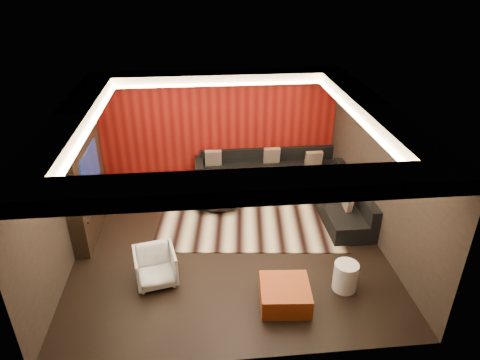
{
  "coord_description": "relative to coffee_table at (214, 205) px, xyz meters",
  "views": [
    {
      "loc": [
        -0.48,
        -7.26,
        5.19
      ],
      "look_at": [
        0.3,
        0.6,
        1.05
      ],
      "focal_mm": 32.0,
      "sensor_mm": 36.0,
      "label": 1
    }
  ],
  "objects": [
    {
      "name": "tv_shelf",
      "position": [
        -2.45,
        -0.59,
        0.58
      ],
      "size": [
        0.04,
        1.6,
        0.04
      ],
      "primitive_type": "cube",
      "color": "black",
      "rests_on": "ground"
    },
    {
      "name": "coffee_table",
      "position": [
        0.0,
        0.0,
        0.0
      ],
      "size": [
        1.46,
        1.46,
        0.2
      ],
      "primitive_type": "cylinder",
      "rotation": [
        0.0,
        0.0,
        -0.3
      ],
      "color": "black",
      "rests_on": "rug"
    },
    {
      "name": "orange_ottoman",
      "position": [
        1.04,
        -3.12,
        0.06
      ],
      "size": [
        0.88,
        0.88,
        0.36
      ],
      "primitive_type": "cube",
      "rotation": [
        0.0,
        0.0,
        -0.08
      ],
      "color": "#924112",
      "rests_on": "floor"
    },
    {
      "name": "ceiling",
      "position": [
        0.24,
        -1.19,
        2.69
      ],
      "size": [
        6.0,
        6.0,
        0.02
      ],
      "primitive_type": "cube",
      "color": "silver",
      "rests_on": "ground"
    },
    {
      "name": "tv_surround",
      "position": [
        -2.61,
        -0.59,
        0.98
      ],
      "size": [
        0.3,
        2.0,
        2.2
      ],
      "primitive_type": "cube",
      "color": "black",
      "rests_on": "ground"
    },
    {
      "name": "floor",
      "position": [
        0.24,
        -1.19,
        -0.13
      ],
      "size": [
        6.0,
        6.0,
        0.02
      ],
      "primitive_type": "cube",
      "color": "black",
      "rests_on": "ground"
    },
    {
      "name": "soffit_right",
      "position": [
        2.94,
        -1.19,
        2.57
      ],
      "size": [
        0.6,
        4.8,
        0.22
      ],
      "primitive_type": "cube",
      "color": "silver",
      "rests_on": "ground"
    },
    {
      "name": "throw_pillows",
      "position": [
        1.76,
        0.83,
        0.5
      ],
      "size": [
        3.01,
        2.75,
        0.5
      ],
      "color": "beige",
      "rests_on": "sectional_sofa"
    },
    {
      "name": "rug",
      "position": [
        0.79,
        -0.23,
        -0.11
      ],
      "size": [
        4.29,
        3.4,
        0.02
      ],
      "primitive_type": "cube",
      "rotation": [
        0.0,
        0.0,
        -0.1
      ],
      "color": "beige",
      "rests_on": "floor"
    },
    {
      "name": "cove_back",
      "position": [
        0.24,
        1.17,
        2.48
      ],
      "size": [
        4.8,
        0.08,
        0.04
      ],
      "primitive_type": "cube",
      "color": "#FFD899",
      "rests_on": "ground"
    },
    {
      "name": "tv_screen",
      "position": [
        -2.45,
        -0.59,
        1.33
      ],
      "size": [
        0.04,
        1.3,
        0.8
      ],
      "primitive_type": "cube",
      "color": "black",
      "rests_on": "ground"
    },
    {
      "name": "soffit_left",
      "position": [
        -2.46,
        -1.19,
        2.57
      ],
      "size": [
        0.6,
        4.8,
        0.22
      ],
      "primitive_type": "cube",
      "color": "silver",
      "rests_on": "ground"
    },
    {
      "name": "wall_left",
      "position": [
        -2.77,
        -1.19,
        1.28
      ],
      "size": [
        0.02,
        6.0,
        2.8
      ],
      "primitive_type": "cube",
      "color": "black",
      "rests_on": "ground"
    },
    {
      "name": "cove_right",
      "position": [
        2.6,
        -1.19,
        2.48
      ],
      "size": [
        0.08,
        4.8,
        0.04
      ],
      "primitive_type": "cube",
      "color": "#FFD899",
      "rests_on": "ground"
    },
    {
      "name": "soffit_front",
      "position": [
        0.24,
        -3.89,
        2.57
      ],
      "size": [
        6.0,
        0.6,
        0.22
      ],
      "primitive_type": "cube",
      "color": "silver",
      "rests_on": "ground"
    },
    {
      "name": "striped_pouf",
      "position": [
        -0.06,
        0.85,
        0.1
      ],
      "size": [
        0.82,
        0.82,
        0.39
      ],
      "primitive_type": "ellipsoid",
      "rotation": [
        0.0,
        0.0,
        0.19
      ],
      "color": "#BFAD94",
      "rests_on": "rug"
    },
    {
      "name": "sectional_sofa",
      "position": [
        1.97,
        0.67,
        0.14
      ],
      "size": [
        3.65,
        3.5,
        0.75
      ],
      "color": "black",
      "rests_on": "floor"
    },
    {
      "name": "wall_back",
      "position": [
        0.24,
        1.82,
        1.28
      ],
      "size": [
        6.0,
        0.02,
        2.8
      ],
      "primitive_type": "cube",
      "color": "black",
      "rests_on": "ground"
    },
    {
      "name": "red_feature_wall",
      "position": [
        0.24,
        1.78,
        1.28
      ],
      "size": [
        5.98,
        0.05,
        2.78
      ],
      "primitive_type": "cube",
      "color": "#6B0C0A",
      "rests_on": "ground"
    },
    {
      "name": "armchair",
      "position": [
        -1.14,
        -2.35,
        0.21
      ],
      "size": [
        0.83,
        0.85,
        0.65
      ],
      "primitive_type": "imported",
      "rotation": [
        0.0,
        0.0,
        0.21
      ],
      "color": "silver",
      "rests_on": "floor"
    },
    {
      "name": "white_side_table",
      "position": [
        2.15,
        -2.87,
        0.14
      ],
      "size": [
        0.47,
        0.47,
        0.53
      ],
      "primitive_type": "cylinder",
      "rotation": [
        0.0,
        0.0,
        0.14
      ],
      "color": "white",
      "rests_on": "floor"
    },
    {
      "name": "wall_right",
      "position": [
        3.25,
        -1.19,
        1.28
      ],
      "size": [
        0.02,
        6.0,
        2.8
      ],
      "primitive_type": "cube",
      "color": "black",
      "rests_on": "ground"
    },
    {
      "name": "soffit_back",
      "position": [
        0.24,
        1.51,
        2.57
      ],
      "size": [
        6.0,
        0.6,
        0.22
      ],
      "primitive_type": "cube",
      "color": "silver",
      "rests_on": "ground"
    },
    {
      "name": "cove_left",
      "position": [
        -2.12,
        -1.19,
        2.48
      ],
      "size": [
        0.08,
        4.8,
        0.04
      ],
      "primitive_type": "cube",
      "color": "#FFD899",
      "rests_on": "ground"
    },
    {
      "name": "cove_front",
      "position": [
        0.24,
        -3.55,
        2.48
      ],
      "size": [
        4.8,
        0.08,
        0.04
      ],
      "primitive_type": "cube",
      "color": "#FFD899",
      "rests_on": "ground"
    },
    {
      "name": "drum_stool",
      "position": [
        0.55,
        0.37,
        0.11
      ],
      "size": [
        0.4,
        0.4,
        0.42
      ],
      "primitive_type": "cylinder",
      "rotation": [
        0.0,
        0.0,
        0.13
      ],
      "color": "black",
      "rests_on": "rug"
    }
  ]
}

